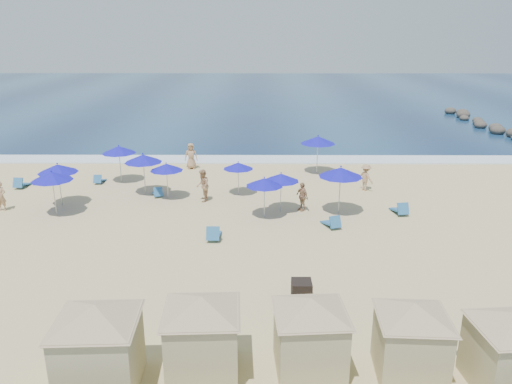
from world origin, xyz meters
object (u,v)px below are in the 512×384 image
trash_bin (302,290)px  umbrella_8 (318,140)px  cabana_0 (98,336)px  umbrella_0 (58,168)px  umbrella_4 (166,167)px  umbrella_9 (341,172)px  umbrella_3 (143,158)px  beachgoer_1 (203,186)px  cabana_4 (512,341)px  beachgoer_2 (302,196)px  beachgoer_4 (191,156)px  umbrella_2 (52,176)px  umbrella_7 (281,177)px  umbrella_1 (119,150)px  cabana_3 (412,330)px  beachgoer_3 (366,177)px  beachgoer_0 (1,196)px  cabana_1 (202,325)px  cabana_2 (310,325)px  umbrella_5 (264,182)px  umbrella_6 (238,166)px  rock_jetty (503,132)px

trash_bin → umbrella_8: (2.45, 17.09, 1.98)m
cabana_0 → umbrella_0: 16.53m
umbrella_4 → umbrella_9: umbrella_9 is taller
umbrella_3 → beachgoer_1: umbrella_3 is taller
cabana_4 → umbrella_4: bearing=126.9°
beachgoer_2 → beachgoer_4: beachgoer_4 is taller
umbrella_2 → umbrella_7: 12.14m
umbrella_1 → umbrella_9: 14.59m
cabana_3 → umbrella_3: bearing=124.1°
umbrella_4 → beachgoer_3: umbrella_4 is taller
umbrella_4 → beachgoer_0: size_ratio=1.33×
umbrella_4 → umbrella_7: 6.92m
umbrella_4 → umbrella_9: 10.03m
beachgoer_4 → umbrella_8: bearing=-13.3°
cabana_1 → cabana_2: bearing=1.7°
beachgoer_3 → beachgoer_4: bearing=31.6°
umbrella_5 → umbrella_8: (3.73, 8.57, 0.40)m
umbrella_2 → beachgoer_4: bearing=57.0°
umbrella_0 → umbrella_5: bearing=-8.9°
umbrella_4 → beachgoer_4: bearing=85.4°
umbrella_7 → umbrella_9: bearing=-5.5°
umbrella_6 → beachgoer_4: bearing=121.7°
umbrella_9 → trash_bin: bearing=-106.8°
trash_bin → cabana_4: size_ratio=0.18×
umbrella_7 → beachgoer_3: 6.69m
beachgoer_2 → beachgoer_4: bearing=-172.8°
umbrella_4 → umbrella_9: bearing=-14.3°
umbrella_0 → beachgoer_1: size_ratio=1.34×
beachgoer_1 → beachgoer_2: beachgoer_1 is taller
cabana_2 → umbrella_3: size_ratio=1.63×
beachgoer_4 → umbrella_5: bearing=-68.1°
rock_jetty → trash_bin: (-21.42, -30.15, 0.01)m
umbrella_6 → beachgoer_0: size_ratio=1.25×
umbrella_0 → umbrella_3: size_ratio=0.98×
umbrella_4 → beachgoer_4: size_ratio=1.19×
umbrella_2 → beachgoer_2: 13.39m
beachgoer_3 → umbrella_8: bearing=-1.1°
umbrella_6 → beachgoer_2: (3.60, -2.82, -0.98)m
cabana_1 → cabana_3: bearing=-0.4°
umbrella_6 → umbrella_7: (2.42, -2.95, 0.15)m
umbrella_2 → umbrella_8: bearing=28.8°
umbrella_8 → beachgoer_3: size_ratio=1.62×
rock_jetty → beachgoer_0: beachgoer_0 is taller
umbrella_2 → beachgoer_1: size_ratio=1.32×
umbrella_0 → beachgoer_4: bearing=51.5°
umbrella_9 → beachgoer_3: size_ratio=1.61×
umbrella_8 → cabana_0: bearing=-111.0°
beachgoer_2 → cabana_2: bearing=-36.3°
cabana_3 → umbrella_3: umbrella_3 is taller
cabana_3 → umbrella_3: (-11.21, 16.58, 0.76)m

